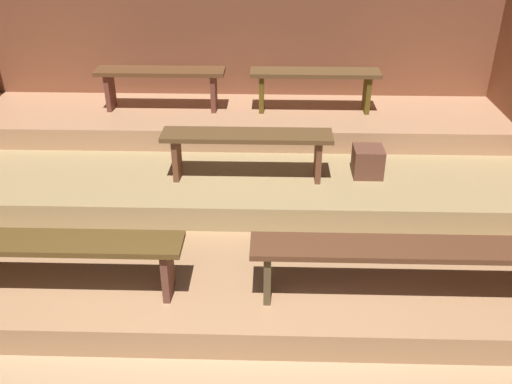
{
  "coord_description": "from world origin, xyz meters",
  "views": [
    {
      "loc": [
        0.37,
        -1.45,
        2.79
      ],
      "look_at": [
        0.24,
        2.69,
        0.54
      ],
      "focal_mm": 39.32,
      "sensor_mm": 36.0,
      "label": 1
    }
  ],
  "objects_px": {
    "bench_middle_center": "(247,143)",
    "wooden_crate_middle": "(368,162)",
    "bench_lower_left": "(28,249)",
    "bench_upper_right": "(315,80)",
    "bench_lower_right": "(409,256)",
    "bench_upper_left": "(161,79)"
  },
  "relations": [
    {
      "from": "bench_middle_center",
      "to": "wooden_crate_middle",
      "type": "xyz_separation_m",
      "value": [
        1.1,
        0.09,
        -0.21
      ]
    },
    {
      "from": "bench_lower_left",
      "to": "bench_upper_right",
      "type": "distance_m",
      "value": 3.37
    },
    {
      "from": "bench_lower_right",
      "to": "bench_upper_left",
      "type": "distance_m",
      "value": 3.37
    },
    {
      "from": "bench_lower_right",
      "to": "bench_upper_right",
      "type": "relative_size",
      "value": 1.6
    },
    {
      "from": "wooden_crate_middle",
      "to": "bench_lower_right",
      "type": "bearing_deg",
      "value": -87.61
    },
    {
      "from": "bench_lower_right",
      "to": "wooden_crate_middle",
      "type": "relative_size",
      "value": 8.06
    },
    {
      "from": "bench_middle_center",
      "to": "bench_upper_left",
      "type": "relative_size",
      "value": 1.11
    },
    {
      "from": "bench_middle_center",
      "to": "bench_lower_left",
      "type": "bearing_deg",
      "value": -136.24
    },
    {
      "from": "bench_lower_left",
      "to": "bench_lower_right",
      "type": "height_order",
      "value": "same"
    },
    {
      "from": "bench_upper_right",
      "to": "wooden_crate_middle",
      "type": "height_order",
      "value": "bench_upper_right"
    },
    {
      "from": "bench_middle_center",
      "to": "bench_upper_left",
      "type": "bearing_deg",
      "value": 129.44
    },
    {
      "from": "bench_upper_left",
      "to": "bench_lower_right",
      "type": "bearing_deg",
      "value": -50.4
    },
    {
      "from": "bench_lower_left",
      "to": "wooden_crate_middle",
      "type": "distance_m",
      "value": 2.97
    },
    {
      "from": "bench_lower_left",
      "to": "bench_upper_left",
      "type": "height_order",
      "value": "bench_upper_left"
    },
    {
      "from": "bench_middle_center",
      "to": "wooden_crate_middle",
      "type": "distance_m",
      "value": 1.13
    },
    {
      "from": "bench_upper_right",
      "to": "bench_middle_center",
      "type": "bearing_deg",
      "value": -119.57
    },
    {
      "from": "bench_upper_left",
      "to": "bench_upper_right",
      "type": "relative_size",
      "value": 1.0
    },
    {
      "from": "wooden_crate_middle",
      "to": "bench_upper_right",
      "type": "bearing_deg",
      "value": 112.05
    },
    {
      "from": "bench_lower_left",
      "to": "bench_upper_right",
      "type": "xyz_separation_m",
      "value": [
        2.13,
        2.58,
        0.43
      ]
    },
    {
      "from": "bench_upper_left",
      "to": "wooden_crate_middle",
      "type": "bearing_deg",
      "value": -27.65
    },
    {
      "from": "bench_lower_right",
      "to": "wooden_crate_middle",
      "type": "bearing_deg",
      "value": 92.39
    },
    {
      "from": "bench_lower_left",
      "to": "bench_middle_center",
      "type": "bearing_deg",
      "value": 43.76
    }
  ]
}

